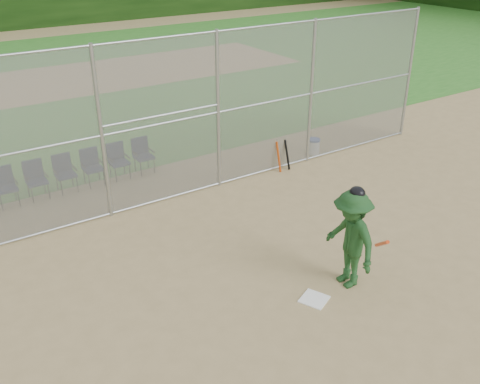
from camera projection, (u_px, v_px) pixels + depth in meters
ground at (314, 295)px, 9.89m from camera, size 100.00×100.00×0.00m
grass_strip at (45, 83)px, 23.33m from camera, size 100.00×100.00×0.00m
dirt_patch_far at (45, 83)px, 23.33m from camera, size 24.00×24.00×0.00m
backstop_fence at (182, 117)px, 12.71m from camera, size 16.09×0.09×4.00m
home_plate at (314, 299)px, 9.77m from camera, size 0.61×0.61×0.02m
batter_at_plate at (350, 239)px, 9.80m from camera, size 1.07×1.39×2.04m
water_cooler at (314, 146)px, 15.97m from camera, size 0.37×0.37×0.47m
spare_bats at (283, 156)px, 14.84m from camera, size 0.36×0.30×0.84m
chair_1 at (6, 188)px, 12.87m from camera, size 0.54×0.52×0.96m
chair_2 at (37, 181)px, 13.23m from camera, size 0.54×0.52×0.96m
chair_3 at (66, 174)px, 13.58m from camera, size 0.54×0.52×0.96m
chair_4 at (93, 168)px, 13.94m from camera, size 0.54×0.52×0.96m
chair_5 at (119, 162)px, 14.29m from camera, size 0.54×0.52×0.96m
chair_6 at (144, 156)px, 14.65m from camera, size 0.54×0.52×0.96m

